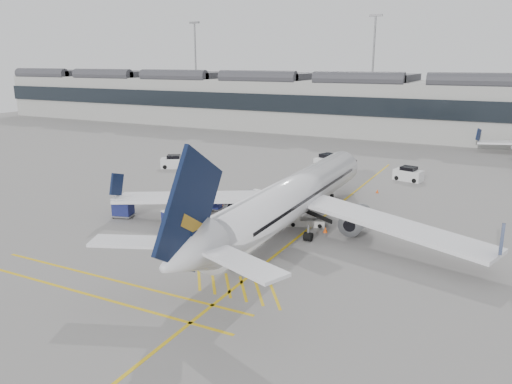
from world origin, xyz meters
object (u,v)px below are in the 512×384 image
at_px(ramp_agent_b, 226,207).
at_px(pushback_tug, 185,217).
at_px(belt_loader, 306,220).
at_px(baggage_cart_a, 171,219).
at_px(ramp_agent_a, 274,211).
at_px(airliner_main, 290,199).

relative_size(ramp_agent_b, pushback_tug, 0.65).
bearing_deg(ramp_agent_b, belt_loader, -175.15).
bearing_deg(baggage_cart_a, ramp_agent_b, 80.08).
bearing_deg(belt_loader, ramp_agent_b, 167.63).
xyz_separation_m(ramp_agent_a, pushback_tug, (-7.25, -4.70, -0.32)).
relative_size(baggage_cart_a, ramp_agent_b, 0.97).
relative_size(belt_loader, ramp_agent_b, 2.24).
distance_m(belt_loader, ramp_agent_b, 8.28).
bearing_deg(ramp_agent_a, airliner_main, -98.82).
height_order(belt_loader, baggage_cart_a, belt_loader).
relative_size(ramp_agent_a, pushback_tug, 0.68).
xyz_separation_m(ramp_agent_b, pushback_tug, (-2.32, -3.86, -0.28)).
bearing_deg(ramp_agent_b, pushback_tug, 57.72).
height_order(belt_loader, pushback_tug, belt_loader).
distance_m(airliner_main, baggage_cart_a, 11.29).
xyz_separation_m(belt_loader, ramp_agent_b, (-8.22, -0.87, 0.46)).
bearing_deg(ramp_agent_b, airliner_main, 169.34).
xyz_separation_m(baggage_cart_a, ramp_agent_a, (7.64, 6.35, 0.11)).
height_order(baggage_cart_a, pushback_tug, baggage_cart_a).
bearing_deg(baggage_cart_a, airliner_main, 38.93).
xyz_separation_m(belt_loader, pushback_tug, (-10.55, -4.73, 0.17)).
relative_size(airliner_main, belt_loader, 9.20).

